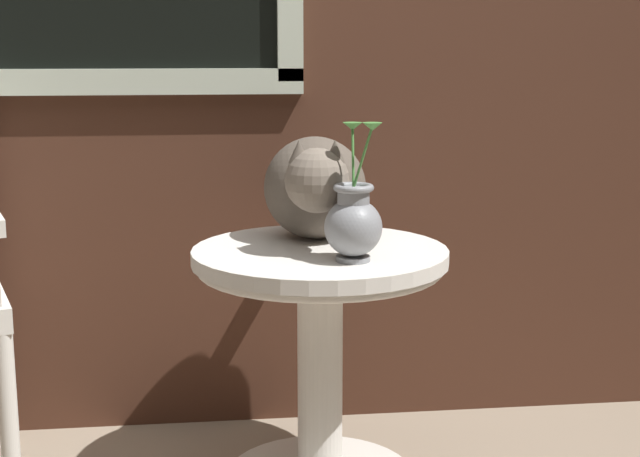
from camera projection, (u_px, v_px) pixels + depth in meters
name	position (u px, v px, depth m)	size (l,w,h in m)	color
wicker_side_table	(320.00, 325.00, 2.30)	(0.62, 0.62, 0.62)	silver
cat	(315.00, 187.00, 2.34)	(0.28, 0.59, 0.27)	brown
pewter_vase_with_ivy	(354.00, 221.00, 2.12)	(0.13, 0.13, 0.32)	gray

